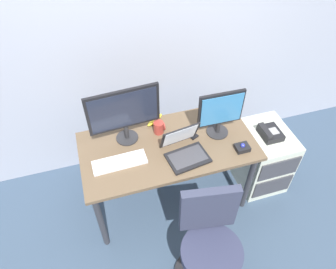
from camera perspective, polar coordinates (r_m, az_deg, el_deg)
ground_plane at (r=3.11m, az=0.00°, el=-11.07°), size 8.00×8.00×0.00m
back_wall at (r=2.67m, az=-4.66°, el=18.89°), size 6.00×0.10×2.80m
desk at (r=2.59m, az=0.00°, el=-3.17°), size 1.40×0.71×0.73m
file_cabinet at (r=3.12m, az=16.54°, el=-3.93°), size 0.42×0.53×0.62m
desk_phone at (r=2.87m, az=17.96°, el=0.28°), size 0.17×0.20×0.09m
office_chair at (r=2.42m, az=7.49°, el=-19.58°), size 0.52×0.52×0.91m
monitor_main at (r=2.40m, az=-8.00°, el=4.03°), size 0.56×0.18×0.49m
monitor_side at (r=2.50m, az=9.49°, el=4.05°), size 0.37×0.18×0.41m
keyboard at (r=2.42m, az=-8.76°, el=-4.95°), size 0.41×0.15×0.03m
laptop at (r=2.42m, az=3.08°, el=-2.75°), size 0.35×0.34×0.23m
trackball_mouse at (r=2.54m, az=13.30°, el=-2.29°), size 0.11×0.09×0.07m
coffee_mug at (r=2.59m, az=-1.65°, el=1.31°), size 0.09×0.08×0.11m
cell_phone at (r=2.61m, az=3.97°, el=0.20°), size 0.12×0.16×0.01m
banana at (r=2.71m, az=-2.39°, el=2.66°), size 0.18×0.15×0.04m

